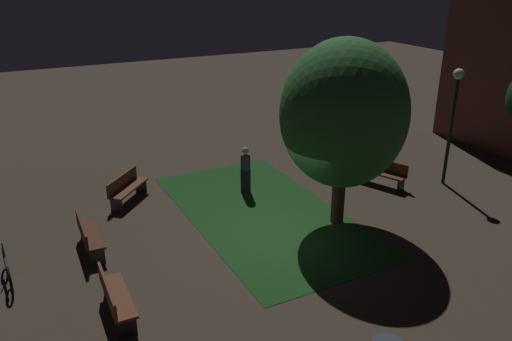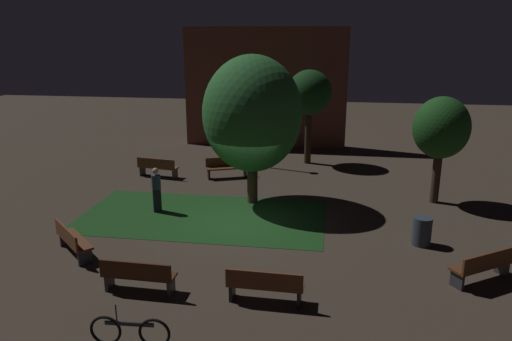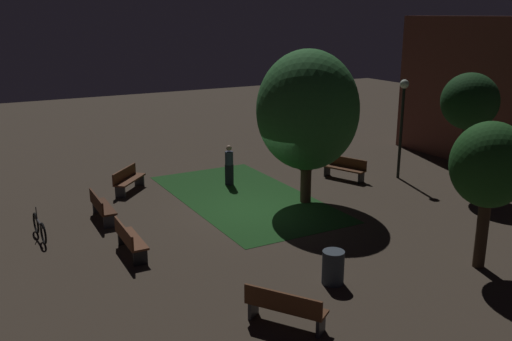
% 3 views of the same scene
% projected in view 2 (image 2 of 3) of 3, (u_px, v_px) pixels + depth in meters
% --- Properties ---
extents(ground_plane, '(60.00, 60.00, 0.00)m').
position_uv_depth(ground_plane, '(240.00, 220.00, 16.35)').
color(ground_plane, '#3D3328').
extents(grass_lawn, '(8.38, 4.39, 0.01)m').
position_uv_depth(grass_lawn, '(203.00, 216.00, 16.70)').
color(grass_lawn, '#194219').
rests_on(grass_lawn, ground).
extents(bench_lawn_edge, '(1.81, 0.52, 0.88)m').
position_uv_depth(bench_lawn_edge, '(138.00, 275.00, 11.67)').
color(bench_lawn_edge, '#422314').
rests_on(bench_lawn_edge, ground).
extents(bench_path_side, '(1.81, 0.52, 0.88)m').
position_uv_depth(bench_path_side, '(265.00, 285.00, 11.21)').
color(bench_path_side, brown).
rests_on(bench_path_side, ground).
extents(bench_near_trees, '(1.85, 0.76, 0.88)m').
position_uv_depth(bench_near_trees, '(157.00, 167.00, 21.09)').
color(bench_near_trees, brown).
rests_on(bench_near_trees, ground).
extents(bench_front_left, '(1.76, 1.41, 0.88)m').
position_uv_depth(bench_front_left, '(484.00, 265.00, 12.16)').
color(bench_front_left, '#512D19').
rests_on(bench_front_left, ground).
extents(bench_back_row, '(1.64, 1.58, 0.88)m').
position_uv_depth(bench_back_row, '(72.00, 240.00, 13.66)').
color(bench_back_row, brown).
rests_on(bench_back_row, ground).
extents(bench_corner, '(1.85, 1.11, 0.88)m').
position_uv_depth(bench_corner, '(227.00, 167.00, 21.09)').
color(bench_corner, '#512D19').
rests_on(bench_corner, ground).
extents(tree_lawn_side, '(3.57, 3.57, 5.42)m').
position_uv_depth(tree_lawn_side, '(252.00, 114.00, 17.19)').
color(tree_lawn_side, '#423021').
rests_on(tree_lawn_side, ground).
extents(tree_tall_center, '(2.01, 2.01, 3.95)m').
position_uv_depth(tree_tall_center, '(441.00, 129.00, 17.35)').
color(tree_tall_center, '#38281C').
rests_on(tree_tall_center, ground).
extents(tree_back_right, '(2.09, 2.09, 4.48)m').
position_uv_depth(tree_back_right, '(309.00, 94.00, 22.64)').
color(tree_back_right, '#2D2116').
rests_on(tree_back_right, ground).
extents(lamp_post_plaza_east, '(0.36, 0.36, 4.04)m').
position_uv_depth(lamp_post_plaza_east, '(255.00, 108.00, 22.25)').
color(lamp_post_plaza_east, black).
rests_on(lamp_post_plaza_east, ground).
extents(trash_bin, '(0.56, 0.56, 0.86)m').
position_uv_depth(trash_bin, '(422.00, 231.00, 14.37)').
color(trash_bin, '#2D3842').
rests_on(trash_bin, ground).
extents(bicycle, '(1.67, 0.16, 0.93)m').
position_uv_depth(bicycle, '(130.00, 331.00, 9.70)').
color(bicycle, black).
rests_on(bicycle, ground).
extents(pedestrian, '(0.34, 0.32, 1.61)m').
position_uv_depth(pedestrian, '(156.00, 189.00, 16.93)').
color(pedestrian, black).
rests_on(pedestrian, ground).
extents(building_wall_backdrop, '(8.85, 0.80, 6.44)m').
position_uv_depth(building_wall_backdrop, '(265.00, 88.00, 26.40)').
color(building_wall_backdrop, brown).
rests_on(building_wall_backdrop, ground).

